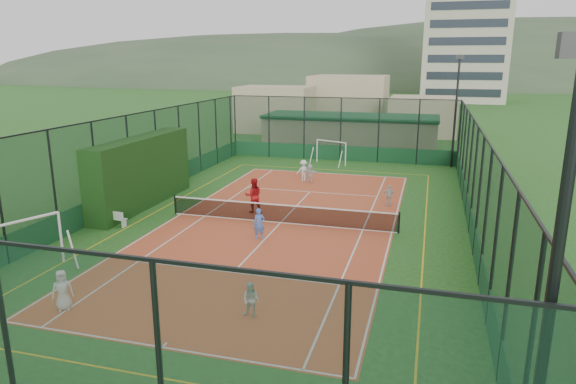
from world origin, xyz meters
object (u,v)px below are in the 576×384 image
object	(u,v)px
floodlight_se	(544,352)
child_near_right	(251,300)
child_near_mid	(259,224)
child_far_back	(310,173)
floodlight_ne	(455,112)
apartment_tower	(467,20)
futsal_goal_near	(21,248)
clubhouse	(350,133)
white_bench	(113,218)
child_far_left	(303,171)
child_far_right	(389,195)
futsal_goal_far	(331,153)
child_near_left	(62,290)
coach	(254,195)

from	to	relation	value
floodlight_se	child_near_right	world-z (taller)	floodlight_se
child_near_mid	child_far_back	xyz separation A→B (m)	(-0.32, 11.34, -0.08)
floodlight_ne	apartment_tower	bearing A→B (deg)	87.02
futsal_goal_near	child_near_right	distance (m)	9.52
child_far_back	clubhouse	bearing A→B (deg)	-89.10
clubhouse	white_bench	bearing A→B (deg)	-107.58
floodlight_ne	child_near_mid	xyz separation A→B (m)	(-8.87, -19.09, -3.41)
child_far_left	futsal_goal_near	bearing A→B (deg)	43.70
futsal_goal_near	child_far_right	distance (m)	18.25
floodlight_se	futsal_goal_far	bearing A→B (deg)	105.79
child_far_left	child_far_back	distance (m)	0.56
floodlight_se	child_far_right	world-z (taller)	floodlight_se
floodlight_se	child_far_right	bearing A→B (deg)	99.78
floodlight_se	child_near_mid	distance (m)	17.01
floodlight_ne	futsal_goal_near	world-z (taller)	floodlight_ne
floodlight_se	floodlight_ne	distance (m)	33.20
floodlight_se	child_near_left	xyz separation A→B (m)	(-12.83, 5.92, -3.44)
clubhouse	futsal_goal_near	size ratio (longest dim) A/B	4.69
floodlight_se	apartment_tower	xyz separation A→B (m)	(3.40, 98.60, 10.88)
clubhouse	child_near_right	bearing A→B (deg)	-86.67
floodlight_se	apartment_tower	world-z (taller)	apartment_tower
apartment_tower	child_near_mid	distance (m)	86.56
child_near_left	child_far_left	bearing A→B (deg)	45.49
floodlight_se	child_near_mid	size ratio (longest dim) A/B	5.83
floodlight_se	child_near_mid	bearing A→B (deg)	122.16
apartment_tower	white_bench	xyz separation A→B (m)	(-19.80, -84.62, -14.59)
futsal_goal_far	child_near_mid	bearing A→B (deg)	-65.99
futsal_goal_far	child_near_right	bearing A→B (deg)	-61.29
apartment_tower	futsal_goal_far	xyz separation A→B (m)	(-12.43, -66.67, -14.11)
clubhouse	coach	size ratio (longest dim) A/B	8.19
child_far_right	coach	xyz separation A→B (m)	(-6.85, -3.16, 0.33)
floodlight_se	floodlight_ne	size ratio (longest dim) A/B	1.00
child_near_left	child_far_left	size ratio (longest dim) A/B	0.94
child_near_right	coach	distance (m)	11.52
floodlight_se	child_near_mid	world-z (taller)	floodlight_se
clubhouse	child_far_left	xyz separation A→B (m)	(-1.08, -12.91, -0.85)
apartment_tower	child_far_back	bearing A→B (deg)	-99.76
apartment_tower	child_far_right	size ratio (longest dim) A/B	24.96
white_bench	child_far_back	bearing A→B (deg)	62.99
apartment_tower	child_near_mid	size ratio (longest dim) A/B	21.22
child_near_right	child_far_right	size ratio (longest dim) A/B	0.97
child_near_right	white_bench	bearing A→B (deg)	149.77
floodlight_se	clubhouse	bearing A→B (deg)	102.56
white_bench	coach	xyz separation A→B (m)	(5.91, 3.99, 0.53)
child_far_right	floodlight_se	bearing A→B (deg)	91.02
clubhouse	child_far_left	world-z (taller)	clubhouse
clubhouse	child_near_mid	size ratio (longest dim) A/B	10.75
white_bench	child_near_right	world-z (taller)	child_near_right
white_bench	child_near_left	distance (m)	8.81
floodlight_ne	clubhouse	xyz separation A→B (m)	(-8.60, 5.40, -2.55)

